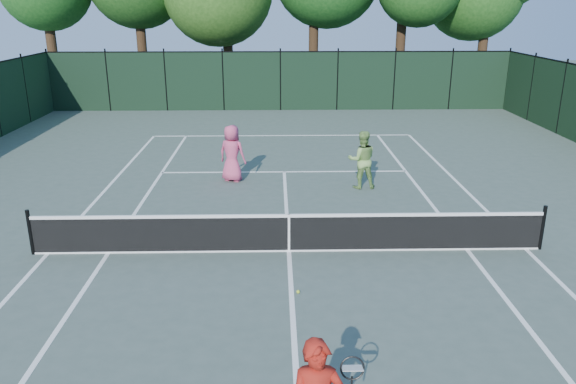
{
  "coord_description": "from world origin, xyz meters",
  "views": [
    {
      "loc": [
        -0.29,
        -11.74,
        5.39
      ],
      "look_at": [
        0.0,
        1.0,
        1.1
      ],
      "focal_mm": 35.0,
      "sensor_mm": 36.0,
      "label": 1
    }
  ],
  "objects_px": {
    "loose_ball_near_cart": "(332,374)",
    "player_green": "(362,160)",
    "player_pink": "(232,153)",
    "loose_ball_midcourt": "(298,292)"
  },
  "relations": [
    {
      "from": "loose_ball_near_cart",
      "to": "player_green",
      "type": "bearing_deg",
      "value": 78.98
    },
    {
      "from": "player_pink",
      "to": "loose_ball_midcourt",
      "type": "relative_size",
      "value": 26.55
    },
    {
      "from": "player_pink",
      "to": "player_green",
      "type": "distance_m",
      "value": 4.08
    },
    {
      "from": "player_pink",
      "to": "player_green",
      "type": "relative_size",
      "value": 1.01
    },
    {
      "from": "loose_ball_near_cart",
      "to": "loose_ball_midcourt",
      "type": "bearing_deg",
      "value": 99.03
    },
    {
      "from": "player_green",
      "to": "player_pink",
      "type": "bearing_deg",
      "value": -13.8
    },
    {
      "from": "player_pink",
      "to": "loose_ball_midcourt",
      "type": "bearing_deg",
      "value": 126.91
    },
    {
      "from": "loose_ball_near_cart",
      "to": "loose_ball_midcourt",
      "type": "relative_size",
      "value": 1.0
    },
    {
      "from": "player_pink",
      "to": "loose_ball_midcourt",
      "type": "height_order",
      "value": "player_pink"
    },
    {
      "from": "player_green",
      "to": "loose_ball_near_cart",
      "type": "distance_m",
      "value": 9.41
    }
  ]
}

